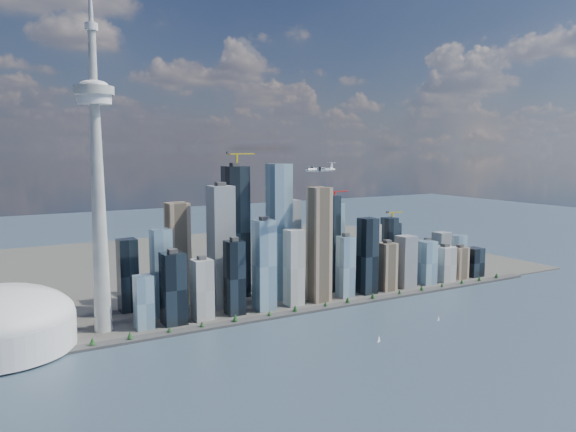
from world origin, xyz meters
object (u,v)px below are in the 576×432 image
needle_tower (97,175)px  sailboat_east (439,319)px  sailboat_west (379,339)px  airplane (320,169)px

needle_tower → sailboat_east: (477.97, -205.35, -233.16)m
needle_tower → sailboat_east: needle_tower is taller
sailboat_east → sailboat_west: bearing=-179.1°
airplane → sailboat_east: bearing=-42.5°
sailboat_west → sailboat_east: 149.58m
needle_tower → sailboat_west: 468.90m
needle_tower → sailboat_west: size_ratio=52.61×
sailboat_west → sailboat_east: (146.34, 30.97, -0.68)m
sailboat_west → sailboat_east: bearing=-7.4°
needle_tower → sailboat_east: 570.07m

